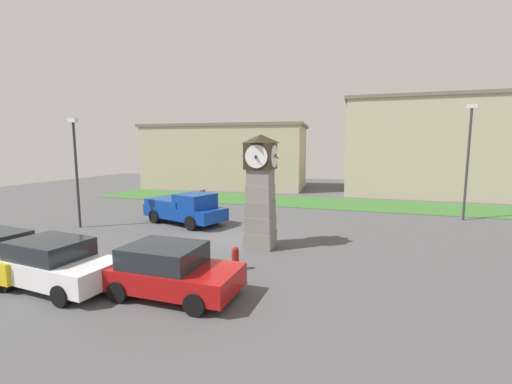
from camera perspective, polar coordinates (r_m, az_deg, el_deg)
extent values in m
plane|color=#4C4C4F|center=(17.20, -3.88, -7.67)|extent=(66.50, 66.50, 0.00)
cube|color=gray|center=(15.63, 0.74, -7.88)|extent=(1.24, 1.24, 0.71)
cube|color=gray|center=(15.45, 0.75, -5.35)|extent=(1.18, 1.18, 0.71)
cube|color=slate|center=(15.31, 0.75, -2.77)|extent=(1.13, 1.13, 0.71)
cube|color=gray|center=(15.20, 0.76, -0.15)|extent=(1.07, 1.07, 0.71)
cube|color=gray|center=(15.12, 0.76, 2.50)|extent=(1.02, 1.02, 0.71)
cube|color=#2D2316|center=(15.07, 0.77, 6.00)|extent=(1.20, 1.20, 1.14)
cylinder|color=white|center=(15.66, 1.44, 6.06)|extent=(0.99, 0.04, 0.99)
cube|color=black|center=(15.69, 1.47, 6.06)|extent=(0.06, 0.09, 0.23)
cube|color=black|center=(15.69, 1.47, 6.06)|extent=(0.04, 0.25, 0.32)
cylinder|color=white|center=(14.47, 0.04, 5.94)|extent=(0.99, 0.04, 0.99)
cube|color=black|center=(14.45, 0.00, 5.93)|extent=(0.06, 0.16, 0.21)
cube|color=black|center=(14.45, 0.00, 5.93)|extent=(0.04, 0.37, 0.07)
cylinder|color=white|center=(14.90, 3.07, 5.97)|extent=(0.04, 0.99, 0.99)
cube|color=black|center=(14.89, 3.18, 5.97)|extent=(0.15, 0.06, 0.21)
cube|color=black|center=(14.89, 3.18, 5.97)|extent=(0.34, 0.04, 0.21)
cylinder|color=white|center=(15.26, -1.48, 6.02)|extent=(0.04, 0.99, 0.99)
cube|color=black|center=(15.27, -1.59, 6.02)|extent=(0.12, 0.06, 0.22)
cube|color=black|center=(15.27, -1.59, 6.02)|extent=(0.37, 0.04, 0.05)
pyramid|color=#2D2316|center=(15.07, 0.77, 8.88)|extent=(1.26, 1.26, 0.38)
cylinder|color=maroon|center=(12.31, -10.77, -11.79)|extent=(0.27, 0.27, 0.92)
sphere|color=maroon|center=(12.16, -10.83, -9.56)|extent=(0.24, 0.24, 0.24)
cylinder|color=maroon|center=(12.85, -3.46, -11.31)|extent=(0.27, 0.27, 0.72)
sphere|color=maroon|center=(12.73, -3.47, -9.61)|extent=(0.24, 0.24, 0.24)
cylinder|color=black|center=(14.67, -31.54, -10.20)|extent=(0.66, 0.28, 0.64)
cylinder|color=black|center=(16.76, -36.59, -8.45)|extent=(0.66, 0.28, 0.64)
cube|color=silver|center=(12.91, -30.11, -11.03)|extent=(4.27, 2.26, 0.71)
cube|color=#1E2328|center=(12.97, -31.12, -8.05)|extent=(2.42, 1.93, 0.58)
cylinder|color=black|center=(12.59, -23.15, -12.52)|extent=(0.66, 0.28, 0.64)
cylinder|color=black|center=(11.54, -29.75, -14.78)|extent=(0.66, 0.28, 0.64)
cylinder|color=black|center=(14.48, -30.23, -10.33)|extent=(0.66, 0.28, 0.64)
cylinder|color=black|center=(13.57, -36.37, -11.95)|extent=(0.66, 0.28, 0.64)
cube|color=#A51111|center=(11.01, -13.64, -13.47)|extent=(4.08, 2.06, 0.66)
cube|color=#1E2328|center=(10.96, -15.12, -10.07)|extent=(2.26, 1.87, 0.62)
cylinder|color=black|center=(11.33, -5.39, -14.19)|extent=(0.64, 0.23, 0.64)
cylinder|color=black|center=(9.78, -10.15, -17.96)|extent=(0.64, 0.23, 0.64)
cylinder|color=black|center=(12.51, -16.22, -12.33)|extent=(0.64, 0.23, 0.64)
cylinder|color=black|center=(11.12, -22.00, -15.16)|extent=(0.64, 0.23, 0.64)
cube|color=navy|center=(20.63, -11.80, -3.25)|extent=(5.49, 3.49, 0.70)
cube|color=navy|center=(19.86, -10.11, -1.43)|extent=(2.29, 2.38, 0.80)
cube|color=navy|center=(21.30, -13.71, -1.52)|extent=(3.30, 2.79, 0.36)
cylinder|color=black|center=(20.28, -6.83, -4.19)|extent=(0.85, 0.51, 0.80)
cylinder|color=black|center=(18.95, -10.76, -5.11)|extent=(0.85, 0.51, 0.80)
cylinder|color=black|center=(22.44, -12.63, -3.19)|extent=(0.85, 0.51, 0.80)
cylinder|color=black|center=(21.24, -16.50, -3.92)|extent=(0.85, 0.51, 0.80)
cube|color=brown|center=(28.72, -8.83, -0.66)|extent=(0.57, 1.62, 0.08)
cube|color=brown|center=(28.81, -9.27, -0.14)|extent=(0.13, 1.60, 0.40)
cylinder|color=#262628|center=(28.10, -9.10, -1.31)|extent=(0.06, 0.06, 0.45)
cylinder|color=#262628|center=(29.21, -7.86, -0.95)|extent=(0.06, 0.06, 0.45)
cylinder|color=#262628|center=(28.30, -9.81, -1.27)|extent=(0.06, 0.06, 0.45)
cylinder|color=#262628|center=(29.40, -8.55, -0.91)|extent=(0.06, 0.06, 0.45)
cylinder|color=#333338|center=(24.47, 31.76, 3.80)|extent=(0.14, 0.14, 6.77)
cube|color=silver|center=(24.56, 32.34, 11.97)|extent=(0.50, 0.24, 0.24)
cylinder|color=#333338|center=(21.36, -27.70, 2.38)|extent=(0.14, 0.14, 5.81)
cube|color=silver|center=(21.35, -28.20, 10.50)|extent=(0.50, 0.24, 0.24)
cube|color=#B7A88E|center=(38.49, -4.92, 5.70)|extent=(17.54, 9.11, 6.57)
cube|color=#6E6455|center=(38.54, -4.98, 10.82)|extent=(18.07, 9.38, 0.30)
cube|color=#B7A88E|center=(36.19, 26.95, 6.43)|extent=(15.03, 8.65, 8.62)
cube|color=#6E6455|center=(36.44, 27.38, 13.45)|extent=(15.49, 8.91, 0.30)
cube|color=#386B2D|center=(28.12, 11.57, -1.79)|extent=(39.90, 5.78, 0.04)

